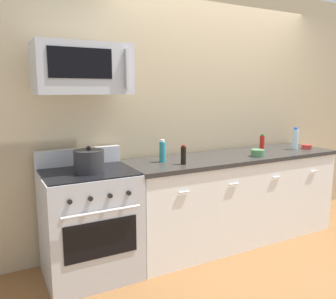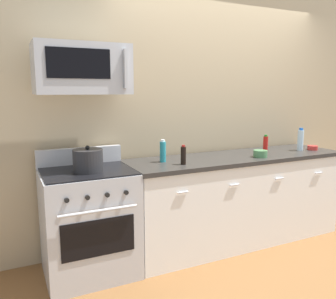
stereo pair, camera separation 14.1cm
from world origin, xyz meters
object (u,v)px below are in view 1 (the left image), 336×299
Objects in this scene: bowl_red_small at (307,147)px; bottle_water_clear at (295,139)px; bottle_dish_soap at (162,151)px; range_oven at (90,223)px; bottle_hot_sauce_red at (262,144)px; stockpot at (89,161)px; bottle_soy_sauce_dark at (183,155)px; bowl_green_glaze at (258,153)px; microwave at (82,69)px.

bottle_water_clear is at bearing 166.33° from bowl_red_small.
bottle_dish_soap is 1.89× the size of bowl_red_small.
bottle_hot_sauce_red is at bearing -1.03° from range_oven.
bottle_hot_sauce_red is 0.82× the size of stockpot.
bottle_soy_sauce_dark is at bearing -174.32° from bottle_hot_sauce_red.
bottle_hot_sauce_red is 0.49m from bottle_water_clear.
bottle_water_clear is at bearing -1.41° from bottle_hot_sauce_red.
bowl_green_glaze is at bearing -5.53° from range_oven.
microwave is 5.36× the size of bowl_green_glaze.
bottle_soy_sauce_dark is (-1.53, -0.09, -0.04)m from bottle_water_clear.
bottle_soy_sauce_dark is at bearing -176.58° from bottle_water_clear.
stockpot is (-0.84, 0.08, 0.01)m from bottle_soy_sauce_dark.
bottle_soy_sauce_dark is (0.84, -0.14, 0.54)m from range_oven.
bottle_dish_soap is 1.52× the size of bowl_green_glaze.
bowl_red_small is (1.68, 0.05, -0.06)m from bottle_soy_sauce_dark.
microwave is 4.19× the size of bottle_soy_sauce_dark.
microwave is at bearing 177.10° from bowl_red_small.
range_oven is 1.44× the size of microwave.
microwave reaches higher than bowl_red_small.
range_oven is 2.57m from bowl_red_small.
range_oven is at bearing -176.69° from bottle_dish_soap.
stockpot is at bearing 176.25° from bowl_green_glaze.
bottle_water_clear reaches higher than bottle_hot_sauce_red.
microwave is 3.70× the size of bottle_hot_sauce_red.
microwave is at bearing 89.87° from stockpot.
bowl_red_small is at bearing -3.96° from bottle_dish_soap.
stockpot reaches higher than bottle_dish_soap.
bowl_red_small is (0.15, -0.04, -0.09)m from bottle_water_clear.
bottle_hot_sauce_red is 1.16m from bottle_dish_soap.
bottle_dish_soap is at bearing 7.51° from stockpot.
bowl_green_glaze reaches higher than bowl_red_small.
bottle_hot_sauce_red is at bearing 36.49° from bowl_green_glaze.
bowl_green_glaze is at bearing -11.86° from bottle_dish_soap.
bottle_dish_soap is 0.86× the size of stockpot.
microwave is at bearing 177.81° from bottle_water_clear.
bottle_water_clear is at bearing 0.18° from stockpot.
bowl_red_small is (2.52, -0.08, 0.48)m from range_oven.
bottle_soy_sauce_dark is at bearing -9.26° from range_oven.
bottle_hot_sauce_red is at bearing 0.59° from stockpot.
bowl_green_glaze is at bearing -3.75° from stockpot.
bowl_red_small is (1.80, -0.12, -0.07)m from bottle_dish_soap.
bottle_water_clear is 2.37m from stockpot.
microwave is 3.05× the size of stockpot.
bowl_green_glaze is (1.70, -0.17, 0.49)m from range_oven.
range_oven is at bearing 178.11° from bowl_red_small.
range_oven is 6.02× the size of bottle_soy_sauce_dark.
bottle_dish_soap is 0.73m from stockpot.
range_oven is 1.28m from microwave.
range_oven is at bearing 178.89° from bottle_water_clear.
microwave is at bearing 89.71° from range_oven.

